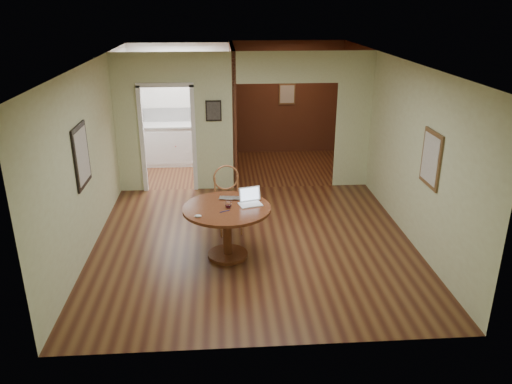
{
  "coord_description": "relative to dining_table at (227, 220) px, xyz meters",
  "views": [
    {
      "loc": [
        -0.47,
        -7.02,
        3.61
      ],
      "look_at": [
        0.02,
        -0.2,
        0.95
      ],
      "focal_mm": 35.0,
      "sensor_mm": 36.0,
      "label": 1
    }
  ],
  "objects": [
    {
      "name": "dining_table",
      "position": [
        0.0,
        0.0,
        0.0
      ],
      "size": [
        1.28,
        1.28,
        0.8
      ],
      "rotation": [
        0.0,
        0.0,
        0.19
      ],
      "color": "brown",
      "rests_on": "ground"
    },
    {
      "name": "floor",
      "position": [
        0.41,
        0.38,
        -0.59
      ],
      "size": [
        5.0,
        5.0,
        0.0
      ],
      "primitive_type": "plane",
      "color": "#3F1D12",
      "rests_on": "ground"
    },
    {
      "name": "mouse",
      "position": [
        -0.4,
        -0.33,
        0.23
      ],
      "size": [
        0.11,
        0.07,
        0.04
      ],
      "primitive_type": "ellipsoid",
      "rotation": [
        0.0,
        0.0,
        -0.16
      ],
      "color": "white",
      "rests_on": "dining_table"
    },
    {
      "name": "wine_glass",
      "position": [
        0.02,
        -0.03,
        0.26
      ],
      "size": [
        0.1,
        0.1,
        0.11
      ],
      "primitive_type": null,
      "color": "white",
      "rests_on": "dining_table"
    },
    {
      "name": "chair",
      "position": [
        0.03,
        0.92,
        0.02
      ],
      "size": [
        0.55,
        0.55,
        1.1
      ],
      "rotation": [
        0.0,
        0.0,
        0.19
      ],
      "color": "#9E5E38",
      "rests_on": "ground"
    },
    {
      "name": "kitchen_cabinet",
      "position": [
        -0.94,
        4.58,
        -0.12
      ],
      "size": [
        2.06,
        0.6,
        0.94
      ],
      "color": "white",
      "rests_on": "ground"
    },
    {
      "name": "open_laptop",
      "position": [
        0.35,
        0.12,
        0.27
      ],
      "size": [
        0.37,
        0.36,
        0.23
      ],
      "rotation": [
        0.0,
        0.0,
        0.28
      ],
      "color": "white",
      "rests_on": "dining_table"
    },
    {
      "name": "pen",
      "position": [
        -0.03,
        -0.16,
        0.21
      ],
      "size": [
        0.14,
        0.08,
        0.01
      ],
      "primitive_type": "cylinder",
      "rotation": [
        0.0,
        1.57,
        0.48
      ],
      "color": "#0B1750",
      "rests_on": "dining_table"
    },
    {
      "name": "grocery_bag",
      "position": [
        -0.42,
        4.58,
        0.49
      ],
      "size": [
        0.31,
        0.28,
        0.28
      ],
      "primitive_type": "ellipsoid",
      "rotation": [
        0.0,
        0.0,
        -0.15
      ],
      "color": "beige",
      "rests_on": "kitchen_cabinet"
    },
    {
      "name": "room_shell",
      "position": [
        -0.05,
        3.48,
        0.69
      ],
      "size": [
        5.2,
        7.5,
        5.0
      ],
      "color": "silver",
      "rests_on": "ground"
    },
    {
      "name": "closed_laptop",
      "position": [
        0.05,
        0.26,
        0.22
      ],
      "size": [
        0.35,
        0.25,
        0.03
      ],
      "primitive_type": "imported",
      "rotation": [
        0.0,
        0.0,
        -0.13
      ],
      "color": "#B0B0B5",
      "rests_on": "dining_table"
    }
  ]
}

